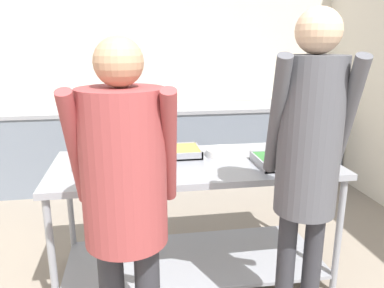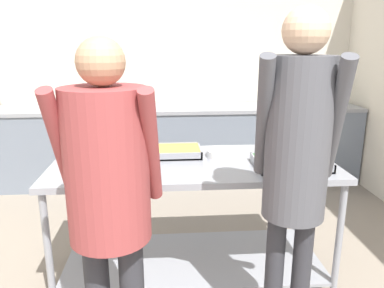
{
  "view_description": "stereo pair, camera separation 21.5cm",
  "coord_description": "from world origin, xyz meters",
  "px_view_note": "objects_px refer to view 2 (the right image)",
  "views": [
    {
      "loc": [
        -0.4,
        -0.55,
        1.66
      ],
      "look_at": [
        0.01,
        1.94,
        0.97
      ],
      "focal_mm": 35.0,
      "sensor_mm": 36.0,
      "label": 1
    },
    {
      "loc": [
        -0.19,
        -0.58,
        1.66
      ],
      "look_at": [
        0.01,
        1.94,
        0.97
      ],
      "focal_mm": 35.0,
      "sensor_mm": 36.0,
      "label": 2
    }
  ],
  "objects_px": {
    "serving_tray_roast": "(170,152)",
    "guest_serving_left": "(297,154)",
    "water_bottle": "(317,94)",
    "plate_stack": "(224,153)",
    "serving_tray_vegetables": "(290,163)",
    "guest_serving_right": "(108,184)",
    "sauce_pan": "(97,162)"
  },
  "relations": [
    {
      "from": "serving_tray_roast",
      "to": "guest_serving_left",
      "type": "distance_m",
      "value": 1.14
    },
    {
      "from": "guest_serving_left",
      "to": "water_bottle",
      "type": "bearing_deg",
      "value": 65.75
    },
    {
      "from": "plate_stack",
      "to": "serving_tray_roast",
      "type": "bearing_deg",
      "value": 170.9
    },
    {
      "from": "plate_stack",
      "to": "serving_tray_vegetables",
      "type": "relative_size",
      "value": 0.54
    },
    {
      "from": "serving_tray_vegetables",
      "to": "water_bottle",
      "type": "xyz_separation_m",
      "value": [
        1.04,
        2.14,
        0.15
      ]
    },
    {
      "from": "plate_stack",
      "to": "water_bottle",
      "type": "bearing_deg",
      "value": 52.46
    },
    {
      "from": "serving_tray_roast",
      "to": "guest_serving_right",
      "type": "bearing_deg",
      "value": -107.41
    },
    {
      "from": "serving_tray_vegetables",
      "to": "water_bottle",
      "type": "bearing_deg",
      "value": 63.98
    },
    {
      "from": "water_bottle",
      "to": "sauce_pan",
      "type": "bearing_deg",
      "value": -138.38
    },
    {
      "from": "serving_tray_roast",
      "to": "guest_serving_right",
      "type": "height_order",
      "value": "guest_serving_right"
    },
    {
      "from": "sauce_pan",
      "to": "plate_stack",
      "type": "distance_m",
      "value": 0.88
    },
    {
      "from": "sauce_pan",
      "to": "serving_tray_roast",
      "type": "bearing_deg",
      "value": 25.8
    },
    {
      "from": "serving_tray_roast",
      "to": "serving_tray_vegetables",
      "type": "height_order",
      "value": "same"
    },
    {
      "from": "plate_stack",
      "to": "serving_tray_vegetables",
      "type": "distance_m",
      "value": 0.48
    },
    {
      "from": "serving_tray_roast",
      "to": "plate_stack",
      "type": "relative_size",
      "value": 1.72
    },
    {
      "from": "sauce_pan",
      "to": "plate_stack",
      "type": "relative_size",
      "value": 1.8
    },
    {
      "from": "guest_serving_left",
      "to": "guest_serving_right",
      "type": "xyz_separation_m",
      "value": [
        -0.88,
        -0.02,
        -0.11
      ]
    },
    {
      "from": "serving_tray_vegetables",
      "to": "guest_serving_right",
      "type": "bearing_deg",
      "value": -149.22
    },
    {
      "from": "sauce_pan",
      "to": "plate_stack",
      "type": "height_order",
      "value": "sauce_pan"
    },
    {
      "from": "plate_stack",
      "to": "serving_tray_vegetables",
      "type": "bearing_deg",
      "value": -33.67
    },
    {
      "from": "serving_tray_vegetables",
      "to": "water_bottle",
      "type": "relative_size",
      "value": 1.71
    },
    {
      "from": "serving_tray_vegetables",
      "to": "plate_stack",
      "type": "bearing_deg",
      "value": 146.33
    },
    {
      "from": "plate_stack",
      "to": "water_bottle",
      "type": "relative_size",
      "value": 0.93
    },
    {
      "from": "serving_tray_roast",
      "to": "guest_serving_left",
      "type": "bearing_deg",
      "value": -58.46
    },
    {
      "from": "sauce_pan",
      "to": "serving_tray_roast",
      "type": "relative_size",
      "value": 1.04
    },
    {
      "from": "sauce_pan",
      "to": "guest_serving_left",
      "type": "bearing_deg",
      "value": -33.87
    },
    {
      "from": "serving_tray_vegetables",
      "to": "guest_serving_right",
      "type": "xyz_separation_m",
      "value": [
        -1.08,
        -0.64,
        0.14
      ]
    },
    {
      "from": "serving_tray_roast",
      "to": "serving_tray_vegetables",
      "type": "bearing_deg",
      "value": -22.68
    },
    {
      "from": "serving_tray_roast",
      "to": "serving_tray_vegetables",
      "type": "relative_size",
      "value": 0.94
    },
    {
      "from": "serving_tray_roast",
      "to": "plate_stack",
      "type": "xyz_separation_m",
      "value": [
        0.38,
        -0.06,
        -0.0
      ]
    },
    {
      "from": "guest_serving_left",
      "to": "guest_serving_right",
      "type": "relative_size",
      "value": 1.08
    },
    {
      "from": "serving_tray_roast",
      "to": "guest_serving_right",
      "type": "xyz_separation_m",
      "value": [
        -0.3,
        -0.97,
        0.14
      ]
    }
  ]
}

